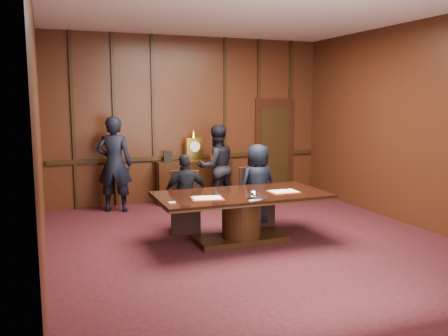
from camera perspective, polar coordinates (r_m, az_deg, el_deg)
name	(u,v)px	position (r m, az deg, el deg)	size (l,w,h in m)	color
room	(259,131)	(7.11, 4.22, 4.52)	(7.00, 7.04, 3.50)	black
sideboard	(194,179)	(10.14, -3.65, -1.39)	(1.60, 0.45, 1.54)	black
conference_table	(241,209)	(7.32, 2.09, -4.98)	(2.62, 1.32, 0.76)	black
folder_left	(207,198)	(6.87, -2.05, -3.65)	(0.51, 0.40, 0.02)	#9D270E
folder_right	(284,192)	(7.40, 7.17, -2.84)	(0.46, 0.33, 0.02)	#9D270E
inkstand	(253,195)	(6.85, 3.57, -3.30)	(0.20, 0.14, 0.12)	white
notepad	(172,203)	(6.62, -6.29, -4.15)	(0.10, 0.07, 0.01)	#D9BD6A
chair_left	(185,214)	(7.96, -4.67, -5.51)	(0.58, 0.58, 0.99)	black
chair_right	(256,208)	(8.40, 3.85, -4.77)	(0.50, 0.50, 0.99)	black
signatory_left	(186,194)	(7.81, -4.60, -3.10)	(0.76, 0.32, 1.30)	black
signatory_right	(258,185)	(8.25, 4.11, -2.03)	(0.70, 0.45, 1.43)	black
witness_left	(114,164)	(9.45, -13.05, 0.47)	(0.68, 0.45, 1.87)	black
witness_right	(216,167)	(9.52, -0.92, 0.15)	(0.82, 0.64, 1.68)	black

